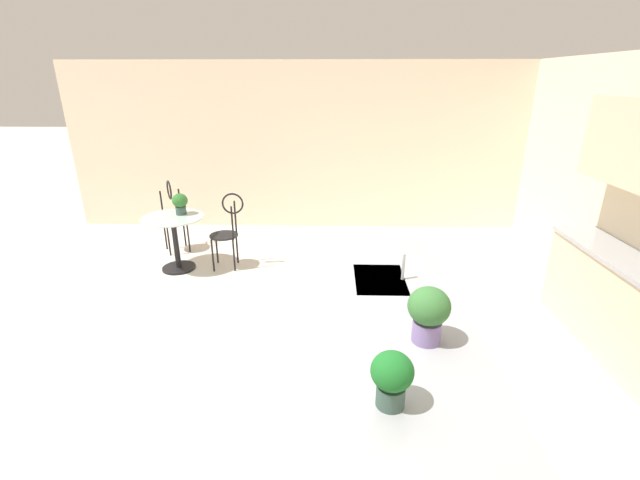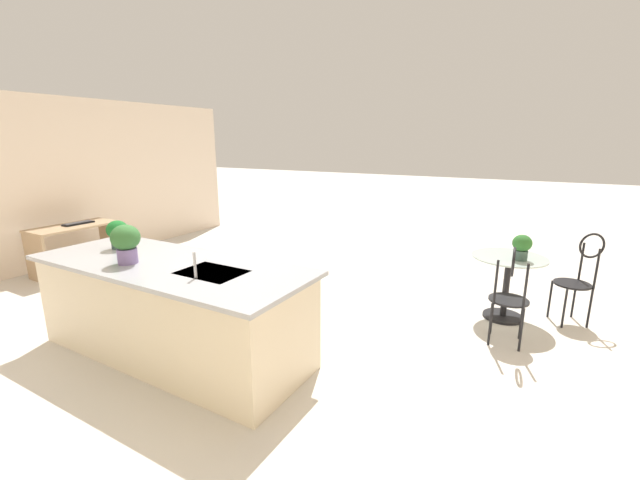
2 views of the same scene
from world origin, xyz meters
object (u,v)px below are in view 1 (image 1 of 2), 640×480
(bistro_table, at_px, (175,238))
(potted_plant_on_table, at_px, (180,203))
(potted_plant_counter_near, at_px, (428,312))
(chair_near_window, at_px, (173,213))
(chair_by_island, at_px, (227,227))
(potted_plant_counter_far, at_px, (392,376))

(bistro_table, bearing_deg, potted_plant_on_table, 144.73)
(potted_plant_counter_near, bearing_deg, chair_near_window, -141.55)
(chair_by_island, bearing_deg, chair_near_window, -122.93)
(potted_plant_on_table, height_order, potted_plant_counter_far, potted_plant_counter_far)
(chair_near_window, relative_size, potted_plant_counter_near, 2.90)
(chair_near_window, bearing_deg, potted_plant_on_table, 30.23)
(bistro_table, distance_m, potted_plant_counter_far, 4.29)
(potted_plant_on_table, relative_size, potted_plant_counter_near, 0.79)
(chair_near_window, relative_size, potted_plant_on_table, 3.69)
(bistro_table, distance_m, chair_near_window, 0.75)
(potted_plant_on_table, relative_size, potted_plant_counter_far, 0.95)
(chair_near_window, xyz_separation_m, potted_plant_on_table, (0.58, 0.34, 0.33))
(chair_by_island, xyz_separation_m, potted_plant_counter_near, (3.05, 1.96, 0.55))
(potted_plant_on_table, xyz_separation_m, potted_plant_counter_near, (3.08, 2.57, 0.22))
(potted_plant_counter_far, bearing_deg, bistro_table, -146.11)
(bistro_table, xyz_separation_m, chair_near_window, (-0.70, -0.26, 0.13))
(chair_by_island, distance_m, potted_plant_on_table, 0.69)
(potted_plant_counter_far, bearing_deg, chair_by_island, -155.06)
(bistro_table, relative_size, chair_near_window, 0.77)
(bistro_table, bearing_deg, chair_by_island, 96.91)
(bistro_table, xyz_separation_m, potted_plant_on_table, (-0.11, 0.08, 0.45))
(chair_near_window, height_order, potted_plant_on_table, chair_near_window)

